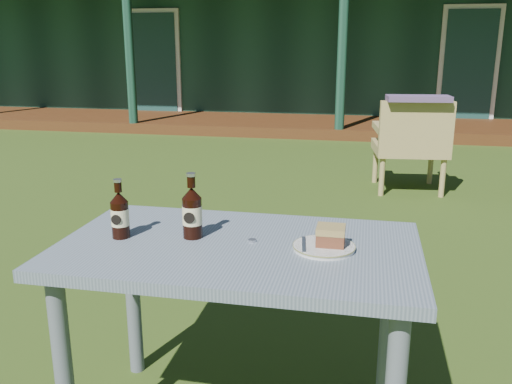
% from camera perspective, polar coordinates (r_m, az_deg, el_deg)
% --- Properties ---
extents(ground, '(80.00, 80.00, 0.00)m').
position_cam_1_polar(ground, '(3.55, 4.27, -7.40)').
color(ground, '#334916').
extents(pavilion, '(15.80, 8.30, 3.45)m').
position_cam_1_polar(pavilion, '(12.65, 10.21, 16.10)').
color(pavilion, '#173C2B').
rests_on(pavilion, ground).
extents(cafe_table, '(1.20, 0.70, 0.72)m').
position_cam_1_polar(cafe_table, '(1.86, -1.89, -8.41)').
color(cafe_table, slate).
rests_on(cafe_table, ground).
extents(plate, '(0.20, 0.20, 0.01)m').
position_cam_1_polar(plate, '(1.78, 7.16, -5.76)').
color(plate, silver).
rests_on(plate, cafe_table).
extents(cake_slice, '(0.09, 0.09, 0.06)m').
position_cam_1_polar(cake_slice, '(1.78, 7.86, -4.53)').
color(cake_slice, brown).
rests_on(cake_slice, plate).
extents(fork, '(0.03, 0.14, 0.00)m').
position_cam_1_polar(fork, '(1.78, 5.05, -5.50)').
color(fork, silver).
rests_on(fork, plate).
extents(cola_bottle_near, '(0.07, 0.07, 0.23)m').
position_cam_1_polar(cola_bottle_near, '(1.86, -6.74, -2.11)').
color(cola_bottle_near, black).
rests_on(cola_bottle_near, cafe_table).
extents(cola_bottle_far, '(0.06, 0.06, 0.21)m').
position_cam_1_polar(cola_bottle_far, '(1.91, -14.14, -2.30)').
color(cola_bottle_far, black).
rests_on(cola_bottle_far, cafe_table).
extents(bottle_cap, '(0.03, 0.03, 0.01)m').
position_cam_1_polar(bottle_cap, '(1.84, -0.40, -5.13)').
color(bottle_cap, silver).
rests_on(bottle_cap, cafe_table).
extents(armchair_left, '(0.71, 0.68, 0.88)m').
position_cam_1_polar(armchair_left, '(5.30, 16.03, 5.22)').
color(armchair_left, tan).
rests_on(armchair_left, ground).
extents(floral_throw, '(0.57, 0.30, 0.05)m').
position_cam_1_polar(floral_throw, '(5.08, 16.72, 9.42)').
color(floral_throw, '#5D456D').
rests_on(floral_throw, armchair_left).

